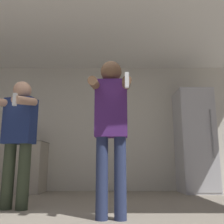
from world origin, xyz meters
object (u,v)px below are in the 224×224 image
object	(u,v)px
bottle_dark_rum	(31,135)
person_man_side	(19,133)
refrigerator	(196,140)
bottle_short_whiskey	(20,136)
bottle_brown_liquor	(36,137)
person_woman_foreground	(112,120)
bottle_red_label	(8,137)

from	to	relation	value
bottle_dark_rum	person_man_side	bearing A→B (deg)	-76.11
refrigerator	bottle_dark_rum	size ratio (longest dim) A/B	6.23
bottle_dark_rum	bottle_short_whiskey	xyz separation A→B (m)	(-0.20, 0.00, -0.01)
bottle_brown_liquor	bottle_short_whiskey	size ratio (longest dim) A/B	0.90
bottle_dark_rum	bottle_short_whiskey	size ratio (longest dim) A/B	1.12
refrigerator	person_man_side	xyz separation A→B (m)	(-2.72, -1.70, -0.06)
person_woman_foreground	person_man_side	bearing A→B (deg)	154.67
bottle_brown_liquor	refrigerator	bearing A→B (deg)	0.58
refrigerator	bottle_short_whiskey	world-z (taller)	refrigerator
refrigerator	bottle_dark_rum	world-z (taller)	refrigerator
bottle_short_whiskey	person_woman_foreground	size ratio (longest dim) A/B	0.17
person_woman_foreground	person_man_side	xyz separation A→B (m)	(-1.14, 0.54, -0.06)
bottle_dark_rum	bottle_short_whiskey	distance (m)	0.20
bottle_dark_rum	bottle_short_whiskey	world-z (taller)	bottle_dark_rum
bottle_dark_rum	person_man_side	xyz separation A→B (m)	(0.41, -1.67, -0.16)
bottle_short_whiskey	bottle_brown_liquor	bearing A→B (deg)	0.00
bottle_red_label	bottle_short_whiskey	bearing A→B (deg)	-0.00
refrigerator	bottle_brown_liquor	bearing A→B (deg)	-179.42
refrigerator	person_man_side	world-z (taller)	refrigerator
bottle_brown_liquor	person_man_side	size ratio (longest dim) A/B	0.16
bottle_red_label	person_woman_foreground	bearing A→B (deg)	-48.03
person_man_side	bottle_brown_liquor	bearing A→B (deg)	100.71
bottle_red_label	bottle_short_whiskey	distance (m)	0.24
bottle_dark_rum	person_woman_foreground	world-z (taller)	person_woman_foreground
bottle_brown_liquor	bottle_dark_rum	distance (m)	0.10
refrigerator	person_woman_foreground	size ratio (longest dim) A/B	1.20
refrigerator	bottle_short_whiskey	distance (m)	3.33
refrigerator	bottle_red_label	size ratio (longest dim) A/B	7.94
bottle_red_label	bottle_brown_liquor	world-z (taller)	bottle_brown_liquor
bottle_dark_rum	person_man_side	distance (m)	1.73
person_woman_foreground	bottle_brown_liquor	bearing A→B (deg)	123.36
bottle_dark_rum	person_man_side	world-z (taller)	person_man_side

